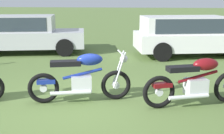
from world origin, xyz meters
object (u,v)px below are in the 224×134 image
at_px(motorcycle_maroon, 196,82).
at_px(car_silver, 24,32).
at_px(motorcycle_blue, 81,78).
at_px(car_white, 189,33).

relative_size(motorcycle_maroon, car_silver, 0.44).
distance_m(motorcycle_blue, car_white, 5.98).
bearing_deg(motorcycle_blue, car_silver, 107.74).
height_order(car_silver, car_white, same).
bearing_deg(motorcycle_blue, motorcycle_maroon, -14.56).
xyz_separation_m(motorcycle_blue, motorcycle_maroon, (2.27, 0.07, -0.01)).
distance_m(car_silver, car_white, 6.14).
bearing_deg(car_silver, motorcycle_blue, -69.05).
relative_size(motorcycle_blue, car_silver, 0.44).
relative_size(car_silver, car_white, 1.04).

